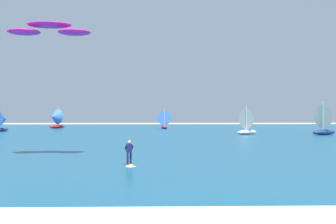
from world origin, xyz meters
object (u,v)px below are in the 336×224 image
Objects in this scene: sailboat_near_shore at (164,119)px; sailboat_far_left at (250,121)px; kitesurfer at (129,157)px; sailboat_far_right at (55,118)px; sailboat_mid_right at (2,121)px; sailboat_anchored_offshore at (327,119)px; kite at (49,29)px.

sailboat_far_left reaches higher than sailboat_near_shore.
sailboat_far_right is at bearing 109.89° from kitesurfer.
sailboat_far_left is at bearing -12.43° from sailboat_mid_right.
sailboat_near_shore reaches higher than sailboat_mid_right.
sailboat_far_right is 1.14× the size of sailboat_mid_right.
sailboat_far_right is at bearing 62.77° from sailboat_mid_right.
sailboat_anchored_offshore reaches higher than sailboat_mid_right.
kite is at bearing -75.24° from sailboat_far_right.
kitesurfer is 0.39× the size of sailboat_anchored_offshore.
sailboat_far_right is 52.77m from sailboat_anchored_offshore.
sailboat_anchored_offshore is (34.19, 28.57, -7.55)m from kite.
sailboat_far_left is at bearing -30.54° from sailboat_far_right.
sailboat_far_left is at bearing 64.50° from kitesurfer.
kite is 1.22× the size of sailboat_anchored_offshore.
sailboat_anchored_offshore is (11.64, -1.37, 0.29)m from sailboat_far_left.
sailboat_mid_right is at bearing 167.57° from sailboat_far_left.
sailboat_mid_right is at bearing 116.59° from kite.
sailboat_far_left is 43.19m from sailboat_mid_right.
kitesurfer is 0.50× the size of sailboat_mid_right.
sailboat_mid_right reaches higher than kitesurfer.
sailboat_far_right reaches higher than sailboat_mid_right.
sailboat_anchored_offshore is at bearing -6.70° from sailboat_far_left.
sailboat_far_left is at bearing 53.02° from kite.
sailboat_near_shore is 32.62m from sailboat_anchored_offshore.
sailboat_anchored_offshore reaches higher than sailboat_near_shore.
sailboat_far_right is 1.13× the size of sailboat_near_shore.
kitesurfer is at bearing -130.57° from sailboat_anchored_offshore.
sailboat_near_shore reaches higher than kitesurfer.
sailboat_mid_right is (-19.64, 39.23, -8.07)m from kite.
kite is (-6.43, 3.86, 9.31)m from kitesurfer.
kite is 1.37× the size of sailboat_far_right.
sailboat_far_left is 0.88× the size of sailboat_anchored_offshore.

